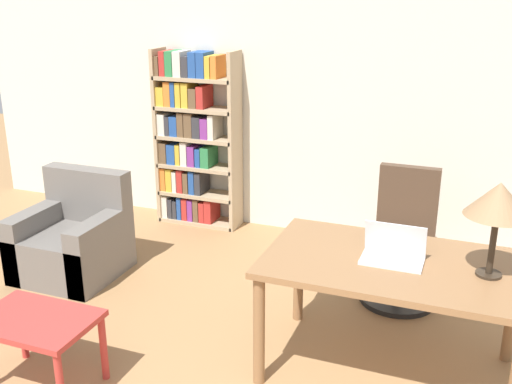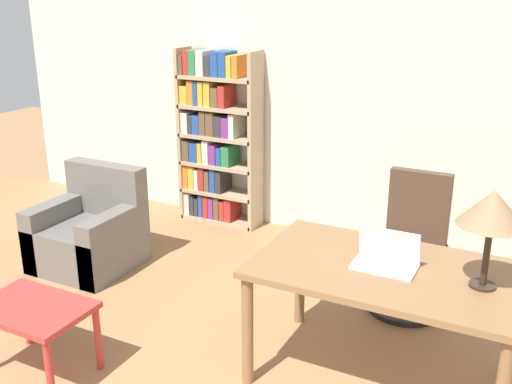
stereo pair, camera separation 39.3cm
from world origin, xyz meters
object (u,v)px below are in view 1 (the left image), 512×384
Objects in this scene: office_chair at (402,245)px; armchair at (73,242)px; laptop at (393,253)px; table_lamp at (499,201)px; bookshelf at (192,139)px; desk at (393,276)px; side_table_blue at (36,328)px.

office_chair is 1.21× the size of armchair.
armchair is at bearing 170.78° from laptop.
table_lamp reaches higher than armchair.
armchair is 1.58m from bookshelf.
office_chair is (-0.59, 0.99, -0.76)m from table_lamp.
laptop reaches higher than desk.
side_table_blue is 2.82m from bookshelf.
laptop is 2.14m from side_table_blue.
table_lamp is 0.32× the size of bookshelf.
side_table_blue is (-1.90, -0.90, -0.26)m from desk.
laptop is (-0.01, 0.01, 0.15)m from desk.
table_lamp is 3.36m from bookshelf.
table_lamp is at bearing 0.63° from desk.
bookshelf is at bearing 140.79° from desk.
side_table_blue is (-2.42, -0.91, -0.80)m from table_lamp.
bookshelf is at bearing 74.05° from armchair.
office_chair reaches higher than laptop.
desk is at bearing 25.32° from side_table_blue.
laptop is 2.75m from armchair.
laptop is at bearing -9.22° from armchair.
bookshelf reaches higher than side_table_blue.
office_chair reaches higher than desk.
office_chair reaches higher than side_table_blue.
armchair is (-2.60, -0.56, -0.16)m from office_chair.
office_chair is 1.48× the size of side_table_blue.
laptop is 0.52× the size of side_table_blue.
table_lamp reaches higher than office_chair.
side_table_blue is at bearing -154.68° from desk.
table_lamp is at bearing -7.75° from armchair.
side_table_blue is 1.55m from armchair.
laptop is at bearing -39.26° from bookshelf.
desk is 2.79× the size of table_lamp.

